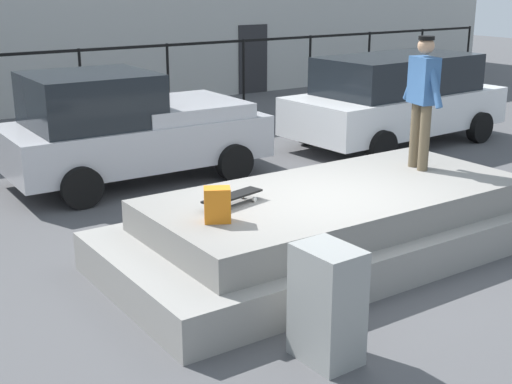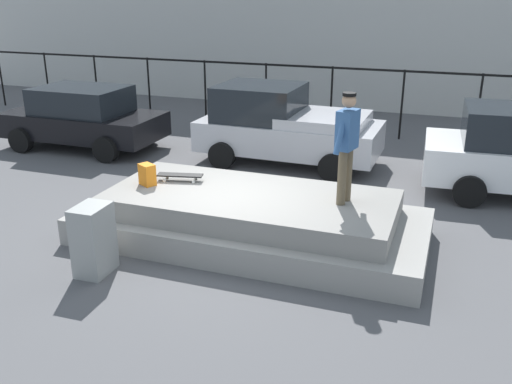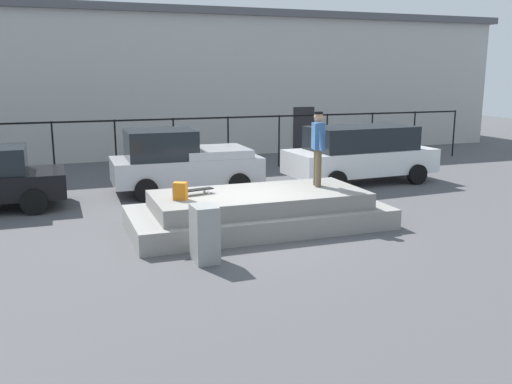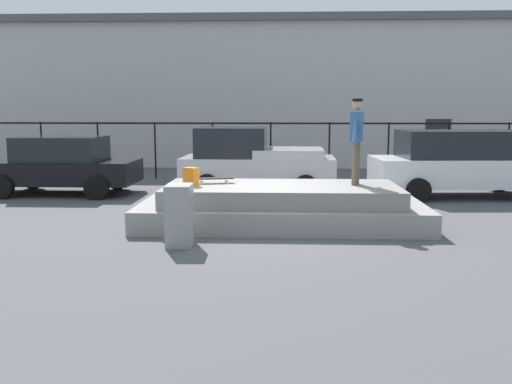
% 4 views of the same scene
% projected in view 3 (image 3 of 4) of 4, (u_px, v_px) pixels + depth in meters
% --- Properties ---
extents(ground_plane, '(60.00, 60.00, 0.00)m').
position_uv_depth(ground_plane, '(247.00, 230.00, 12.64)').
color(ground_plane, '#4C4C4F').
extents(concrete_ledge, '(5.87, 2.67, 0.82)m').
position_uv_depth(concrete_ledge, '(259.00, 211.00, 12.83)').
color(concrete_ledge, gray).
rests_on(concrete_ledge, ground_plane).
extents(skateboarder, '(0.32, 0.85, 1.77)m').
position_uv_depth(skateboarder, '(318.00, 144.00, 13.18)').
color(skateboarder, brown).
rests_on(skateboarder, concrete_ledge).
extents(skateboard, '(0.84, 0.38, 0.12)m').
position_uv_depth(skateboard, '(196.00, 190.00, 12.44)').
color(skateboard, black).
rests_on(skateboard, concrete_ledge).
extents(backpack, '(0.34, 0.31, 0.38)m').
position_uv_depth(backpack, '(180.00, 191.00, 11.91)').
color(backpack, orange).
rests_on(backpack, concrete_ledge).
extents(car_silver_pickup_mid, '(4.36, 2.28, 1.87)m').
position_uv_depth(car_silver_pickup_mid, '(182.00, 161.00, 16.55)').
color(car_silver_pickup_mid, '#B7B7BC').
rests_on(car_silver_pickup_mid, ground_plane).
extents(car_white_hatchback_far, '(4.90, 2.43, 1.81)m').
position_uv_depth(car_white_hatchback_far, '(361.00, 153.00, 17.99)').
color(car_white_hatchback_far, white).
rests_on(car_white_hatchback_far, ground_plane).
extents(utility_box, '(0.46, 0.61, 1.08)m').
position_uv_depth(utility_box, '(205.00, 234.00, 10.42)').
color(utility_box, gray).
rests_on(utility_box, ground_plane).
extents(fence_row, '(24.06, 0.06, 1.95)m').
position_uv_depth(fence_row, '(174.00, 135.00, 19.59)').
color(fence_row, black).
rests_on(fence_row, ground_plane).
extents(warehouse_building, '(33.75, 8.44, 6.12)m').
position_uv_depth(warehouse_building, '(140.00, 82.00, 26.13)').
color(warehouse_building, '#B2B2AD').
rests_on(warehouse_building, ground_plane).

